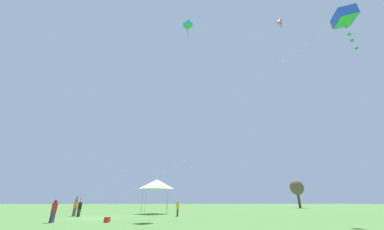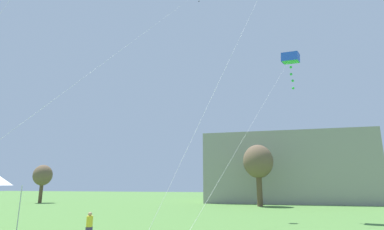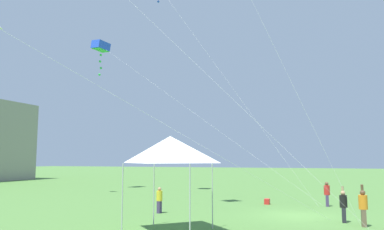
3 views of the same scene
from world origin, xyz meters
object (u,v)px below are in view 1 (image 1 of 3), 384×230
Objects in this scene: festival_tent at (157,184)px; person_orange_shirt at (75,206)px; cooler_box at (107,220)px; person_red_shirt at (54,210)px; person_yellow_shirt at (178,208)px; person_black_shirt at (80,207)px; kite_white_delta_4 at (182,163)px; kite_cyan_box_0 at (188,25)px; kite_blue_box_3 at (344,18)px; kite_pink_diamond_1 at (280,21)px.

person_orange_shirt is at bearing -61.44° from festival_tent.
person_red_shirt is (0.13, -3.92, 0.67)m from cooler_box.
person_yellow_shirt is at bearing 29.35° from festival_tent.
person_orange_shirt is (-0.70, -10.72, 0.14)m from person_yellow_shirt.
cooler_box is 7.83m from person_black_shirt.
kite_white_delta_4 is at bearing 148.98° from festival_tent.
person_black_shirt is 0.15× the size of kite_white_delta_4.
kite_white_delta_4 reaches higher than person_orange_shirt.
kite_white_delta_4 is at bearing 57.25° from person_black_shirt.
festival_tent is 0.15× the size of kite_cyan_box_0.
kite_white_delta_4 reaches higher than cooler_box.
kite_blue_box_3 is at bearing -96.17° from person_orange_shirt.
person_yellow_shirt is at bearing 151.48° from person_red_shirt.
person_black_shirt is 16.24m from kite_white_delta_4.
person_red_shirt is 0.13× the size of kite_white_delta_4.
festival_tent reaches higher than person_yellow_shirt.
person_yellow_shirt is at bearing 141.03° from cooler_box.
person_yellow_shirt is 22.64m from kite_blue_box_3.
person_black_shirt is 0.08× the size of kite_blue_box_3.
kite_blue_box_3 is at bearing 127.84° from person_yellow_shirt.
person_orange_shirt is 30.24m from kite_blue_box_3.
kite_cyan_box_0 reaches higher than kite_blue_box_3.
festival_tent is at bearing -38.28° from person_orange_shirt.
person_red_shirt is at bearing -88.05° from cooler_box.
kite_white_delta_4 is at bearing -25.62° from person_orange_shirt.
festival_tent is 9.36m from person_orange_shirt.
kite_white_delta_4 is at bearing -137.86° from kite_pink_diamond_1.
kite_cyan_box_0 reaches higher than person_black_shirt.
person_orange_shirt is at bearing -119.32° from kite_blue_box_3.
kite_white_delta_4 is (-10.74, 10.42, 6.32)m from person_black_shirt.
person_red_shirt is (6.35, 0.80, -0.00)m from person_black_shirt.
festival_tent is at bearing 177.19° from person_red_shirt.
kite_pink_diamond_1 is at bearing 62.33° from festival_tent.
kite_pink_diamond_1 is at bearing 99.57° from cooler_box.
kite_blue_box_3 is at bearing 27.92° from kite_white_delta_4.
kite_cyan_box_0 is 22.16m from kite_white_delta_4.
person_red_shirt is at bearing -29.38° from kite_white_delta_4.
kite_cyan_box_0 is at bearing 22.35° from person_black_shirt.
festival_tent is 7.54× the size of cooler_box.
kite_cyan_box_0 is at bearing -60.91° from person_orange_shirt.
festival_tent is 7.44m from kite_white_delta_4.
person_red_shirt is at bearing -144.26° from person_orange_shirt.
festival_tent reaches higher than cooler_box.
person_yellow_shirt is 0.07× the size of kite_blue_box_3.
kite_cyan_box_0 reaches higher than festival_tent.
kite_cyan_box_0 is (-2.10, 10.86, 26.73)m from person_black_shirt.
kite_pink_diamond_1 is 1.10× the size of kite_blue_box_3.
kite_cyan_box_0 is 22.55m from kite_blue_box_3.
kite_pink_diamond_1 is at bearing -76.46° from person_orange_shirt.
person_black_shirt is 0.06× the size of kite_cyan_box_0.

